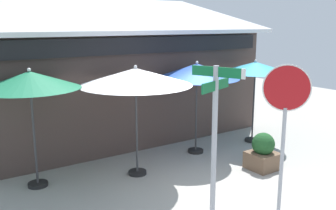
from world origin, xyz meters
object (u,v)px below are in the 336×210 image
Objects in this scene: patio_umbrella_teal_far_right at (255,68)px; sidewalk_planter at (263,153)px; patio_umbrella_royal_blue_right at (197,72)px; stop_sign at (285,112)px; patio_umbrella_ivory_center at (136,77)px; street_sign_post at (215,134)px; patio_umbrella_forest_green_left at (30,81)px.

sidewalk_planter is (-1.46, -1.73, -1.86)m from patio_umbrella_teal_far_right.
patio_umbrella_royal_blue_right is 2.78× the size of sidewalk_planter.
patio_umbrella_ivory_center is (-1.15, 3.33, 0.32)m from stop_sign.
street_sign_post is 3.14× the size of sidewalk_planter.
patio_umbrella_forest_green_left is (-3.35, 4.00, 0.33)m from stop_sign.
street_sign_post is 4.24m from patio_umbrella_forest_green_left.
patio_umbrella_forest_green_left is at bearing 163.25° from patio_umbrella_ivory_center.
patio_umbrella_ivory_center is 4.25m from patio_umbrella_teal_far_right.
patio_umbrella_ivory_center is (0.25, 3.06, 0.57)m from street_sign_post.
patio_umbrella_ivory_center reaches higher than sidewalk_planter.
patio_umbrella_teal_far_right is (4.24, 0.28, -0.09)m from patio_umbrella_ivory_center.
stop_sign reaches higher than sidewalk_planter.
patio_umbrella_ivory_center is at bearing -16.75° from patio_umbrella_forest_green_left.
stop_sign is 1.09× the size of patio_umbrella_forest_green_left.
street_sign_post is 4.29m from patio_umbrella_royal_blue_right.
patio_umbrella_royal_blue_right is (1.01, 3.79, 0.25)m from stop_sign.
patio_umbrella_ivory_center is 3.70m from sidewalk_planter.
patio_umbrella_forest_green_left is 2.30m from patio_umbrella_ivory_center.
sidewalk_planter is (4.98, -2.12, -1.97)m from patio_umbrella_forest_green_left.
patio_umbrella_teal_far_right is (3.09, 3.61, 0.23)m from stop_sign.
patio_umbrella_ivory_center reaches higher than patio_umbrella_teal_far_right.
street_sign_post reaches higher than sidewalk_planter.
sidewalk_planter is at bearing -23.06° from patio_umbrella_forest_green_left.
patio_umbrella_teal_far_right is at bearing 49.98° from sidewalk_planter.
patio_umbrella_teal_far_right is (2.08, -0.18, -0.02)m from patio_umbrella_royal_blue_right.
patio_umbrella_teal_far_right is at bearing 49.44° from stop_sign.
patio_umbrella_forest_green_left reaches higher than sidewalk_planter.
sidewalk_planter is at bearing -130.02° from patio_umbrella_teal_far_right.
patio_umbrella_forest_green_left is 1.01× the size of patio_umbrella_ivory_center.
street_sign_post reaches higher than patio_umbrella_teal_far_right.
street_sign_post is 1.01× the size of stop_sign.
sidewalk_planter is at bearing -27.67° from patio_umbrella_ivory_center.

